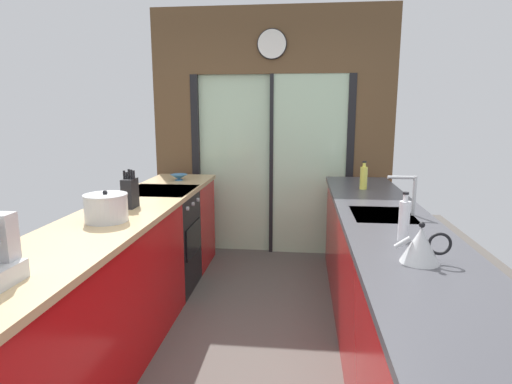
{
  "coord_description": "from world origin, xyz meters",
  "views": [
    {
      "loc": [
        0.34,
        -2.31,
        1.62
      ],
      "look_at": [
        -0.02,
        0.96,
        0.98
      ],
      "focal_mm": 29.66,
      "sensor_mm": 36.0,
      "label": 1
    }
  ],
  "objects_px": {
    "mixing_bowl_far": "(179,177)",
    "kettle": "(421,245)",
    "oven_range": "(162,240)",
    "stock_pot": "(106,208)",
    "soap_bottle_far": "(364,177)",
    "knife_block": "(130,193)",
    "soap_bottle_near": "(404,220)"
  },
  "relations": [
    {
      "from": "mixing_bowl_far",
      "to": "soap_bottle_near",
      "type": "bearing_deg",
      "value": -45.8
    },
    {
      "from": "stock_pot",
      "to": "soap_bottle_near",
      "type": "distance_m",
      "value": 1.79
    },
    {
      "from": "stock_pot",
      "to": "kettle",
      "type": "distance_m",
      "value": 1.87
    },
    {
      "from": "soap_bottle_near",
      "to": "soap_bottle_far",
      "type": "distance_m",
      "value": 1.53
    },
    {
      "from": "soap_bottle_near",
      "to": "mixing_bowl_far",
      "type": "bearing_deg",
      "value": 134.2
    },
    {
      "from": "mixing_bowl_far",
      "to": "stock_pot",
      "type": "distance_m",
      "value": 1.61
    },
    {
      "from": "oven_range",
      "to": "kettle",
      "type": "bearing_deg",
      "value": -42.1
    },
    {
      "from": "oven_range",
      "to": "soap_bottle_near",
      "type": "distance_m",
      "value": 2.29
    },
    {
      "from": "kettle",
      "to": "knife_block",
      "type": "bearing_deg",
      "value": 152.29
    },
    {
      "from": "oven_range",
      "to": "soap_bottle_far",
      "type": "bearing_deg",
      "value": 7.62
    },
    {
      "from": "knife_block",
      "to": "kettle",
      "type": "xyz_separation_m",
      "value": [
        1.78,
        -0.94,
        -0.03
      ]
    },
    {
      "from": "stock_pot",
      "to": "soap_bottle_far",
      "type": "bearing_deg",
      "value": 36.43
    },
    {
      "from": "mixing_bowl_far",
      "to": "soap_bottle_near",
      "type": "relative_size",
      "value": 0.65
    },
    {
      "from": "kettle",
      "to": "stock_pot",
      "type": "bearing_deg",
      "value": 162.74
    },
    {
      "from": "mixing_bowl_far",
      "to": "soap_bottle_far",
      "type": "distance_m",
      "value": 1.81
    },
    {
      "from": "stock_pot",
      "to": "soap_bottle_near",
      "type": "relative_size",
      "value": 1.01
    },
    {
      "from": "mixing_bowl_far",
      "to": "kettle",
      "type": "distance_m",
      "value": 2.8
    },
    {
      "from": "kettle",
      "to": "oven_range",
      "type": "bearing_deg",
      "value": 137.9
    },
    {
      "from": "knife_block",
      "to": "oven_range",
      "type": "bearing_deg",
      "value": 91.53
    },
    {
      "from": "stock_pot",
      "to": "mixing_bowl_far",
      "type": "bearing_deg",
      "value": 90.0
    },
    {
      "from": "oven_range",
      "to": "knife_block",
      "type": "distance_m",
      "value": 0.9
    },
    {
      "from": "oven_range",
      "to": "stock_pot",
      "type": "relative_size",
      "value": 3.38
    },
    {
      "from": "knife_block",
      "to": "soap_bottle_far",
      "type": "bearing_deg",
      "value": 27.62
    },
    {
      "from": "mixing_bowl_far",
      "to": "kettle",
      "type": "relative_size",
      "value": 0.67
    },
    {
      "from": "mixing_bowl_far",
      "to": "stock_pot",
      "type": "xyz_separation_m",
      "value": [
        -0.0,
        -1.61,
        0.05
      ]
    },
    {
      "from": "knife_block",
      "to": "soap_bottle_near",
      "type": "xyz_separation_m",
      "value": [
        1.78,
        -0.6,
        0.0
      ]
    },
    {
      "from": "oven_range",
      "to": "stock_pot",
      "type": "distance_m",
      "value": 1.21
    },
    {
      "from": "mixing_bowl_far",
      "to": "stock_pot",
      "type": "bearing_deg",
      "value": -90.0
    },
    {
      "from": "knife_block",
      "to": "soap_bottle_near",
      "type": "distance_m",
      "value": 1.88
    },
    {
      "from": "mixing_bowl_far",
      "to": "oven_range",
      "type": "bearing_deg",
      "value": -91.97
    },
    {
      "from": "mixing_bowl_far",
      "to": "stock_pot",
      "type": "relative_size",
      "value": 0.64
    },
    {
      "from": "kettle",
      "to": "mixing_bowl_far",
      "type": "bearing_deg",
      "value": 129.48
    }
  ]
}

